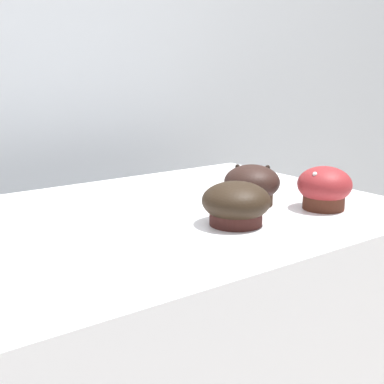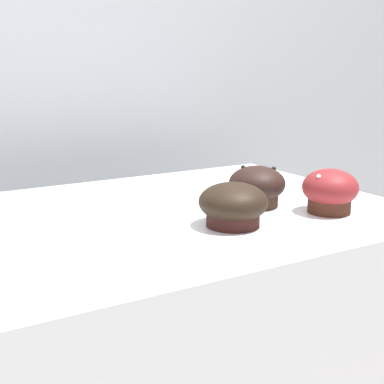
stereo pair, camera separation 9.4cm
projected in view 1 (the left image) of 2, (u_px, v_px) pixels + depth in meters
name	position (u px, v px, depth m)	size (l,w,h in m)	color
wall_back	(18.00, 161.00, 1.41)	(3.20, 0.10, 1.80)	#B2B7BC
muffin_back_left	(252.00, 185.00, 1.03)	(0.11, 0.11, 0.08)	#3E2C1E
muffin_back_right	(236.00, 204.00, 0.90)	(0.12, 0.12, 0.07)	#381916
muffin_front_left	(324.00, 188.00, 1.00)	(0.10, 0.10, 0.08)	#482217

